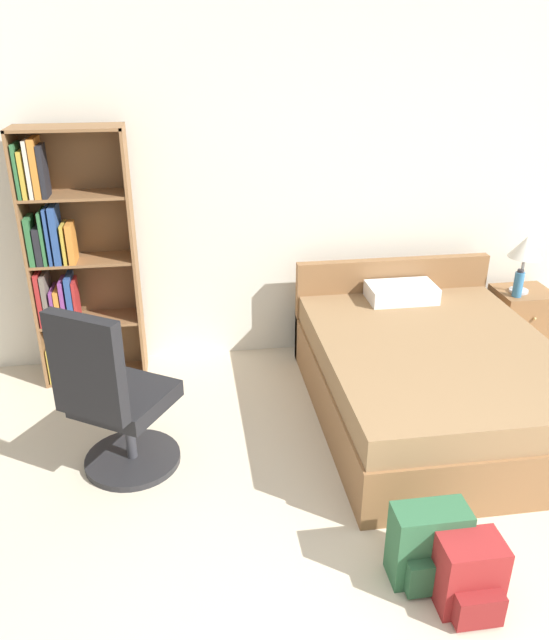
% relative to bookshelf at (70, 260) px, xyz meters
% --- Properties ---
extents(wall_back, '(9.00, 0.06, 2.60)m').
position_rel_bookshelf_xyz_m(wall_back, '(1.84, 0.26, 0.38)').
color(wall_back, silver).
rests_on(wall_back, ground_plane).
extents(bookshelf, '(0.72, 0.30, 1.82)m').
position_rel_bookshelf_xyz_m(bookshelf, '(0.00, 0.00, 0.00)').
color(bookshelf, brown).
rests_on(bookshelf, ground_plane).
extents(bed, '(1.51, 1.96, 0.80)m').
position_rel_bookshelf_xyz_m(bed, '(2.38, -0.85, -0.64)').
color(bed, brown).
rests_on(bed, ground_plane).
extents(office_chair, '(0.69, 0.72, 1.09)m').
position_rel_bookshelf_xyz_m(office_chair, '(0.36, -1.21, -0.45)').
color(office_chair, '#232326').
rests_on(office_chair, ground_plane).
extents(nightstand, '(0.43, 0.41, 0.50)m').
position_rel_bookshelf_xyz_m(nightstand, '(3.45, -0.04, -0.67)').
color(nightstand, brown).
rests_on(nightstand, ground_plane).
extents(table_lamp, '(0.26, 0.26, 0.46)m').
position_rel_bookshelf_xyz_m(table_lamp, '(3.39, -0.05, -0.06)').
color(table_lamp, '#B2B2B7').
rests_on(table_lamp, nightstand).
extents(water_bottle, '(0.07, 0.07, 0.22)m').
position_rel_bookshelf_xyz_m(water_bottle, '(3.33, -0.14, -0.32)').
color(water_bottle, teal).
rests_on(water_bottle, nightstand).
extents(backpack_green, '(0.35, 0.24, 0.40)m').
position_rel_bookshelf_xyz_m(backpack_green, '(1.85, -2.22, -0.73)').
color(backpack_green, '#2D603D').
rests_on(backpack_green, ground_plane).
extents(backpack_red, '(0.28, 0.27, 0.35)m').
position_rel_bookshelf_xyz_m(backpack_red, '(1.97, -2.40, -0.75)').
color(backpack_red, maroon).
rests_on(backpack_red, ground_plane).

